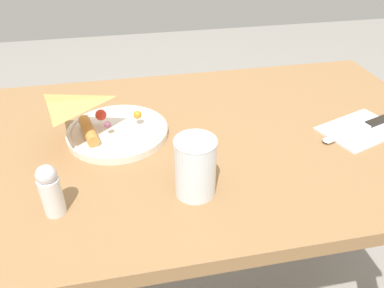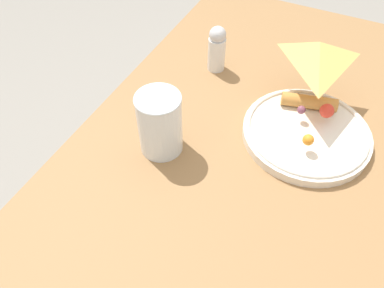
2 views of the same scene
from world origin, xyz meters
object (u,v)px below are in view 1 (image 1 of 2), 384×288
(dining_table, at_px, (188,179))
(napkin_folded, at_px, (360,130))
(butter_knife, at_px, (364,126))
(salt_shaker, at_px, (50,190))
(milk_glass, at_px, (195,168))
(plate_pizza, at_px, (117,129))

(dining_table, xyz_separation_m, napkin_folded, (-0.38, 0.05, 0.12))
(butter_knife, relative_size, salt_shaker, 2.23)
(napkin_folded, bearing_deg, dining_table, -7.37)
(dining_table, bearing_deg, milk_glass, 83.94)
(plate_pizza, relative_size, salt_shaker, 2.27)
(milk_glass, bearing_deg, salt_shaker, 1.06)
(dining_table, bearing_deg, napkin_folded, 172.63)
(salt_shaker, bearing_deg, plate_pizza, -116.58)
(plate_pizza, xyz_separation_m, salt_shaker, (0.11, 0.22, 0.03))
(milk_glass, height_order, butter_knife, milk_glass)
(dining_table, bearing_deg, salt_shaker, 35.18)
(butter_knife, bearing_deg, plate_pizza, -26.81)
(dining_table, distance_m, plate_pizza, 0.20)
(plate_pizza, bearing_deg, dining_table, 166.31)
(plate_pizza, bearing_deg, milk_glass, 121.33)
(napkin_folded, height_order, butter_knife, butter_knife)
(plate_pizza, height_order, milk_glass, milk_glass)
(salt_shaker, bearing_deg, butter_knife, -168.26)
(dining_table, xyz_separation_m, plate_pizza, (0.15, -0.04, 0.13))
(milk_glass, bearing_deg, plate_pizza, -58.67)
(salt_shaker, bearing_deg, dining_table, -144.82)
(plate_pizza, distance_m, salt_shaker, 0.24)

